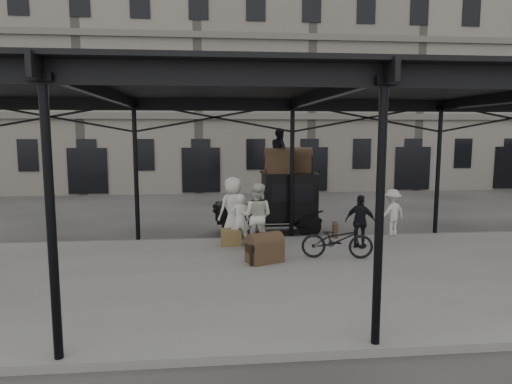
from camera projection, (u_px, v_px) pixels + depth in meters
ground at (303, 257)px, 13.22m from camera, size 120.00×120.00×0.00m
platform at (320, 276)px, 11.24m from camera, size 28.00×8.00×0.15m
canopy at (321, 90)px, 10.92m from camera, size 22.50×9.00×4.74m
building_frontage at (250, 80)px, 30.06m from camera, size 64.00×8.00×14.00m
taxi at (280, 200)px, 16.06m from camera, size 3.65×1.55×2.18m
porter_left at (240, 220)px, 13.85m from camera, size 0.60×0.41×1.59m
porter_midleft at (257, 216)px, 13.46m from camera, size 1.15×1.03×1.96m
porter_centre at (233, 208)px, 14.65m from camera, size 1.17×1.05×2.02m
porter_official at (361, 222)px, 13.54m from camera, size 0.99×0.85×1.59m
porter_right at (392, 212)px, 15.21m from camera, size 1.15×0.92×1.55m
bicycle at (337, 240)px, 12.47m from camera, size 2.03×0.99×1.02m
porter_roof at (280, 151)px, 15.74m from camera, size 0.70×0.83×1.55m
steamer_trunk_roof_near at (279, 163)px, 15.64m from camera, size 1.02×0.66×0.72m
steamer_trunk_roof_far at (298, 162)px, 16.15m from camera, size 1.13×0.88×0.73m
steamer_trunk_platform at (265, 250)px, 12.10m from camera, size 1.06×0.88×0.67m
wicker_hamper at (231, 237)px, 13.93m from camera, size 0.61×0.46×0.50m
suitcase_upright at (335, 230)px, 15.09m from camera, size 0.27×0.62×0.45m
suitcase_flat at (272, 248)px, 12.80m from camera, size 0.57×0.47×0.40m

